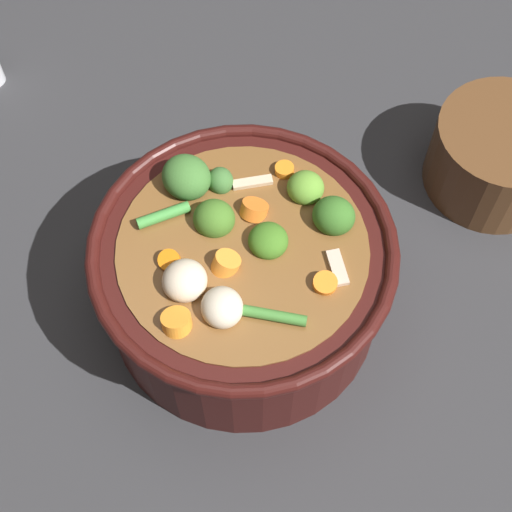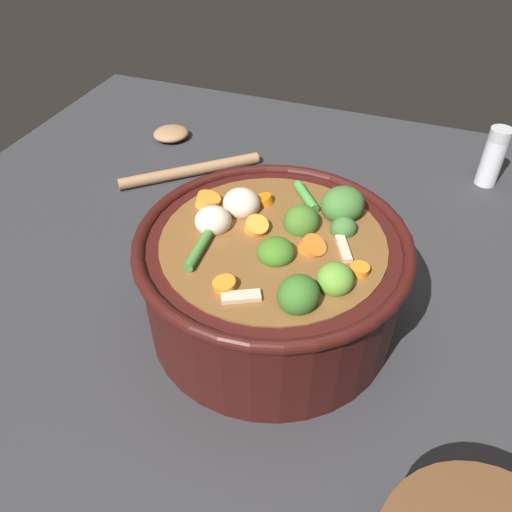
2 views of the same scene
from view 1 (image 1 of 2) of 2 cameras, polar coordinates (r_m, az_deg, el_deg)
ground_plane at (r=0.77m, az=-0.90°, el=-3.73°), size 1.10×1.10×0.00m
cooking_pot at (r=0.71m, az=-0.98°, el=-1.41°), size 0.28×0.28×0.15m
small_saucepan at (r=0.86m, az=18.23°, el=7.34°), size 0.24×0.20×0.09m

